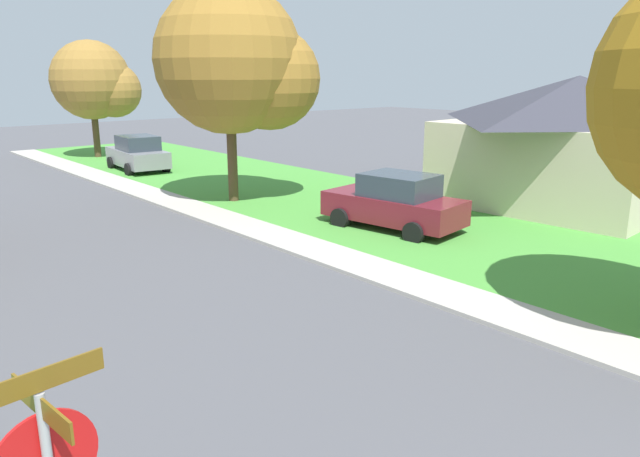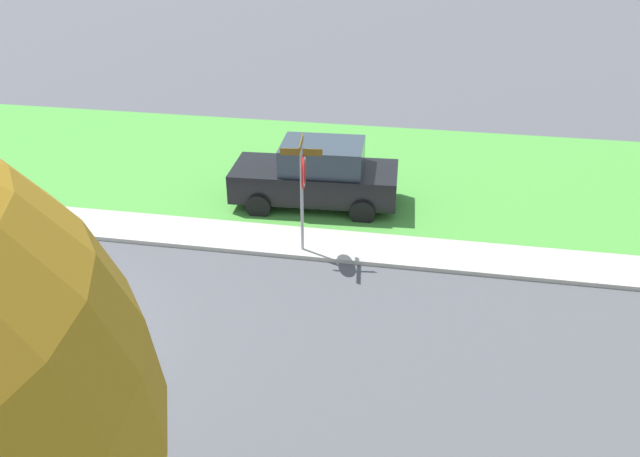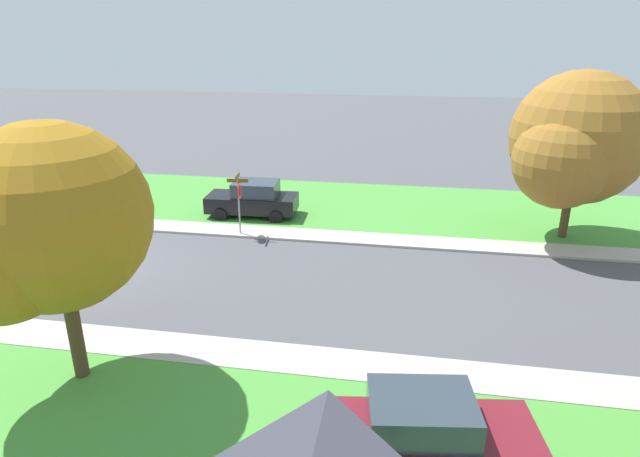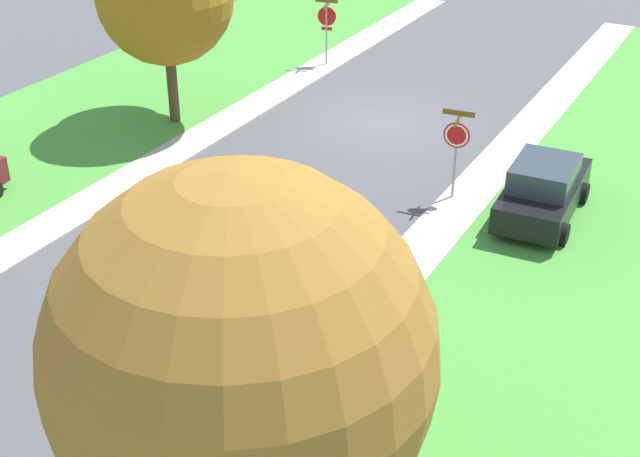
# 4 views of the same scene
# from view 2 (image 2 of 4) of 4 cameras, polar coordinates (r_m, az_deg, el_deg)

# --- Properties ---
(ground_plane) EXTENTS (120.00, 120.00, 0.00)m
(ground_plane) POSITION_cam_2_polar(r_m,az_deg,el_deg) (13.36, -24.72, -9.38)
(ground_plane) COLOR #4C4C51
(lawn_west) EXTENTS (8.00, 56.00, 0.08)m
(lawn_west) POSITION_cam_2_polar(r_m,az_deg,el_deg) (19.92, 23.68, 3.36)
(lawn_west) COLOR #479338
(lawn_west) RESTS_ON ground
(stop_sign_far_corner) EXTENTS (0.92, 0.92, 2.77)m
(stop_sign_far_corner) POSITION_cam_2_polar(r_m,az_deg,el_deg) (14.19, -1.53, 4.46)
(stop_sign_far_corner) COLOR #9E9EA3
(stop_sign_far_corner) RESTS_ON ground
(car_black_kerbside_mid) EXTENTS (2.21, 4.39, 1.76)m
(car_black_kerbside_mid) POSITION_cam_2_polar(r_m,az_deg,el_deg) (16.92, -0.28, 4.74)
(car_black_kerbside_mid) COLOR black
(car_black_kerbside_mid) RESTS_ON ground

